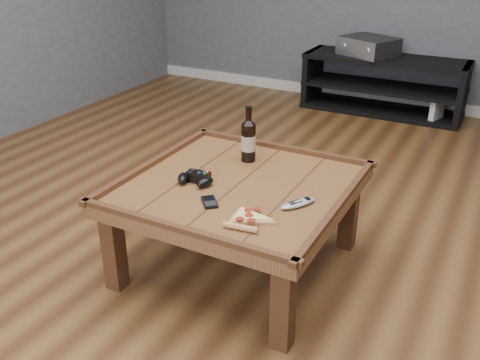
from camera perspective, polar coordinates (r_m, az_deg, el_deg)
The scene contains 11 objects.
ground at distance 2.71m, azimuth -0.15°, elevation -9.01°, with size 6.00×6.00×0.00m, color #462814.
baseboard at distance 5.28m, azimuth 15.42°, elevation 8.28°, with size 5.00×0.02×0.10m, color silver.
coffee_table at distance 2.51m, azimuth -0.16°, elevation -1.63°, with size 1.03×1.03×0.48m.
media_console at distance 5.00m, azimuth 15.02°, elevation 9.73°, with size 1.40×0.45×0.50m.
beer_bottle at distance 2.69m, azimuth 0.91°, elevation 4.37°, with size 0.07×0.07×0.29m.
game_controller at distance 2.49m, azimuth -4.77°, elevation 0.17°, with size 0.19×0.14×0.05m.
pizza_slice at distance 2.17m, azimuth 0.81°, elevation -4.15°, with size 0.19×0.27×0.03m.
smartphone at distance 2.31m, azimuth -3.27°, elevation -2.35°, with size 0.11×0.12×0.01m.
remote_control at distance 2.30m, azimuth 6.22°, elevation -2.50°, with size 0.14×0.18×0.03m.
av_receiver at distance 4.96m, azimuth 13.53°, elevation 13.71°, with size 0.55×0.52×0.15m.
game_console at distance 4.87m, azimuth 20.24°, elevation 6.90°, with size 0.16×0.21×0.24m.
Camera 1 is at (1.05, -1.97, 1.54)m, focal length 40.00 mm.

